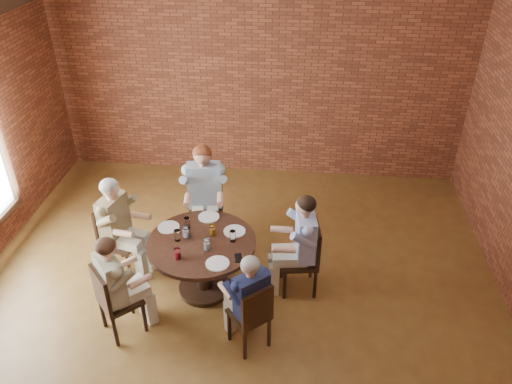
# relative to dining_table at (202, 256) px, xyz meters

# --- Properties ---
(floor) EXTENTS (7.00, 7.00, 0.00)m
(floor) POSITION_rel_dining_table_xyz_m (0.37, -0.48, -0.53)
(floor) COLOR brown
(floor) RESTS_ON ground
(ceiling) EXTENTS (7.00, 7.00, 0.00)m
(ceiling) POSITION_rel_dining_table_xyz_m (0.37, -0.48, 2.87)
(ceiling) COLOR silver
(ceiling) RESTS_ON wall_back
(wall_back) EXTENTS (7.00, 0.00, 7.00)m
(wall_back) POSITION_rel_dining_table_xyz_m (0.37, 3.02, 1.17)
(wall_back) COLOR brown
(wall_back) RESTS_ON ground
(dining_table) EXTENTS (1.26, 1.26, 0.75)m
(dining_table) POSITION_rel_dining_table_xyz_m (0.00, 0.00, 0.00)
(dining_table) COLOR black
(dining_table) RESTS_ON floor
(chair_a) EXTENTS (0.48, 0.48, 0.94)m
(chair_a) POSITION_rel_dining_table_xyz_m (1.22, 0.17, -0.02)
(chair_a) COLOR black
(chair_a) RESTS_ON floor
(diner_a) EXTENTS (0.71, 0.61, 1.33)m
(diner_a) POSITION_rel_dining_table_xyz_m (1.14, 0.16, 0.14)
(diner_a) COLOR #465DB7
(diner_a) RESTS_ON floor
(chair_b) EXTENTS (0.53, 0.53, 0.98)m
(chair_b) POSITION_rel_dining_table_xyz_m (-0.17, 1.13, -0.00)
(chair_b) COLOR black
(chair_b) RESTS_ON floor
(diner_b) EXTENTS (0.68, 0.79, 1.42)m
(diner_b) POSITION_rel_dining_table_xyz_m (-0.16, 1.03, 0.18)
(diner_b) COLOR #99B2C3
(diner_b) RESTS_ON floor
(chair_c) EXTENTS (0.52, 0.52, 0.93)m
(chair_c) POSITION_rel_dining_table_xyz_m (-1.17, 0.31, -0.02)
(chair_c) COLOR black
(chair_c) RESTS_ON floor
(diner_c) EXTENTS (0.76, 0.67, 1.33)m
(diner_c) POSITION_rel_dining_table_xyz_m (-1.09, 0.29, 0.14)
(diner_c) COLOR brown
(diner_c) RESTS_ON floor
(chair_d) EXTENTS (0.57, 0.57, 0.91)m
(chair_d) POSITION_rel_dining_table_xyz_m (-0.83, -0.76, -0.03)
(chair_d) COLOR black
(chair_d) RESTS_ON floor
(diner_d) EXTENTS (0.79, 0.78, 1.28)m
(diner_d) POSITION_rel_dining_table_xyz_m (-0.77, -0.71, 0.11)
(diner_d) COLOR tan
(diner_d) RESTS_ON floor
(chair_e) EXTENTS (0.52, 0.52, 0.87)m
(chair_e) POSITION_rel_dining_table_xyz_m (0.68, -0.82, -0.05)
(chair_e) COLOR black
(chair_e) RESTS_ON floor
(diner_e) EXTENTS (0.71, 0.73, 1.22)m
(diner_e) POSITION_rel_dining_table_xyz_m (0.64, -0.77, 0.08)
(diner_e) COLOR #182045
(diner_e) RESTS_ON floor
(plate_a) EXTENTS (0.26, 0.26, 0.01)m
(plate_a) POSITION_rel_dining_table_xyz_m (0.36, 0.22, 0.23)
(plate_a) COLOR white
(plate_a) RESTS_ON dining_table
(plate_b) EXTENTS (0.26, 0.26, 0.01)m
(plate_b) POSITION_rel_dining_table_xyz_m (0.00, 0.48, 0.23)
(plate_b) COLOR white
(plate_b) RESTS_ON dining_table
(plate_c) EXTENTS (0.26, 0.26, 0.01)m
(plate_c) POSITION_rel_dining_table_xyz_m (-0.44, 0.22, 0.23)
(plate_c) COLOR white
(plate_c) RESTS_ON dining_table
(plate_d) EXTENTS (0.26, 0.26, 0.01)m
(plate_d) POSITION_rel_dining_table_xyz_m (0.25, -0.38, 0.23)
(plate_d) COLOR white
(plate_d) RESTS_ON dining_table
(glass_a) EXTENTS (0.07, 0.07, 0.14)m
(glass_a) POSITION_rel_dining_table_xyz_m (0.36, 0.04, 0.29)
(glass_a) COLOR white
(glass_a) RESTS_ON dining_table
(glass_b) EXTENTS (0.07, 0.07, 0.14)m
(glass_b) POSITION_rel_dining_table_xyz_m (0.11, 0.14, 0.29)
(glass_b) COLOR white
(glass_b) RESTS_ON dining_table
(glass_c) EXTENTS (0.07, 0.07, 0.14)m
(glass_c) POSITION_rel_dining_table_xyz_m (-0.22, 0.24, 0.29)
(glass_c) COLOR white
(glass_c) RESTS_ON dining_table
(glass_d) EXTENTS (0.07, 0.07, 0.14)m
(glass_d) POSITION_rel_dining_table_xyz_m (-0.19, 0.07, 0.29)
(glass_d) COLOR white
(glass_d) RESTS_ON dining_table
(glass_e) EXTENTS (0.07, 0.07, 0.14)m
(glass_e) POSITION_rel_dining_table_xyz_m (-0.28, -0.01, 0.29)
(glass_e) COLOR white
(glass_e) RESTS_ON dining_table
(glass_f) EXTENTS (0.07, 0.07, 0.14)m
(glass_f) POSITION_rel_dining_table_xyz_m (-0.20, -0.33, 0.29)
(glass_f) COLOR white
(glass_f) RESTS_ON dining_table
(glass_g) EXTENTS (0.07, 0.07, 0.14)m
(glass_g) POSITION_rel_dining_table_xyz_m (0.09, -0.14, 0.29)
(glass_g) COLOR white
(glass_g) RESTS_ON dining_table
(smartphone) EXTENTS (0.11, 0.17, 0.01)m
(smartphone) POSITION_rel_dining_table_xyz_m (0.47, -0.26, 0.23)
(smartphone) COLOR black
(smartphone) RESTS_ON dining_table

